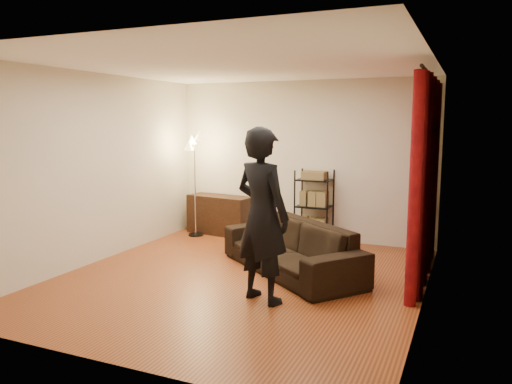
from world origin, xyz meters
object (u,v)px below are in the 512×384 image
at_px(person, 262,215).
at_px(wire_shelf, 314,206).
at_px(media_cabinet, 220,215).
at_px(storage_boxes, 261,228).
at_px(sofa, 291,248).
at_px(floor_lamp, 195,186).

relative_size(person, wire_shelf, 1.61).
height_order(media_cabinet, storage_boxes, media_cabinet).
xyz_separation_m(sofa, person, (0.06, -1.15, 0.64)).
height_order(person, storage_boxes, person).
height_order(sofa, storage_boxes, sofa).
distance_m(sofa, wire_shelf, 1.77).
height_order(sofa, floor_lamp, floor_lamp).
xyz_separation_m(sofa, media_cabinet, (-1.95, 1.69, 0.01)).
distance_m(sofa, person, 1.32).
distance_m(media_cabinet, floor_lamp, 0.71).
xyz_separation_m(person, media_cabinet, (-2.01, 2.83, -0.64)).
xyz_separation_m(wire_shelf, floor_lamp, (-2.07, -0.36, 0.28)).
bearing_deg(media_cabinet, floor_lamp, -128.18).
relative_size(person, floor_lamp, 1.10).
distance_m(person, media_cabinet, 3.53).
relative_size(storage_boxes, floor_lamp, 0.21).
distance_m(storage_boxes, wire_shelf, 1.07).
relative_size(storage_boxes, wire_shelf, 0.31).
height_order(person, media_cabinet, person).
relative_size(sofa, person, 1.18).
bearing_deg(person, sofa, -66.27).
distance_m(wire_shelf, floor_lamp, 2.12).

